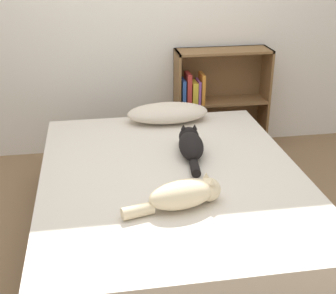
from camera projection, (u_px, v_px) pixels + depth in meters
ground_plane at (172, 237)px, 2.97m from camera, size 8.00×8.00×0.00m
wall_back at (142, 3)px, 3.75m from camera, size 8.00×0.06×2.50m
bed at (172, 207)px, 2.87m from camera, size 1.59×2.00×0.46m
pillow at (168, 113)px, 3.50m from camera, size 0.61×0.29×0.14m
cat_light at (185, 194)px, 2.41m from camera, size 0.54×0.26×0.15m
cat_dark at (191, 144)px, 2.99m from camera, size 0.19×0.52×0.16m
bookshelf at (216, 98)px, 4.05m from camera, size 0.80×0.26×0.89m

